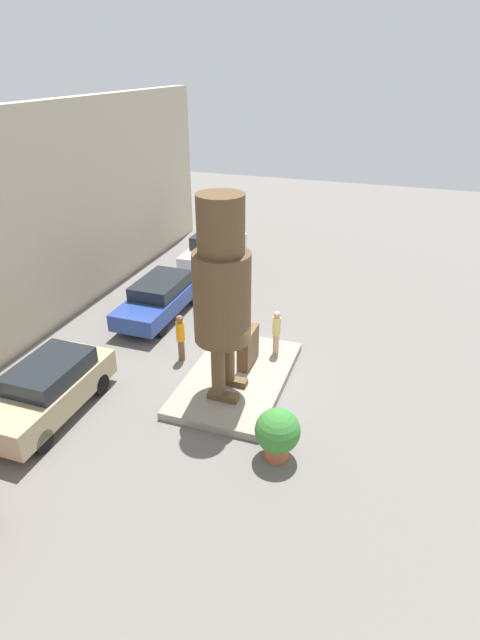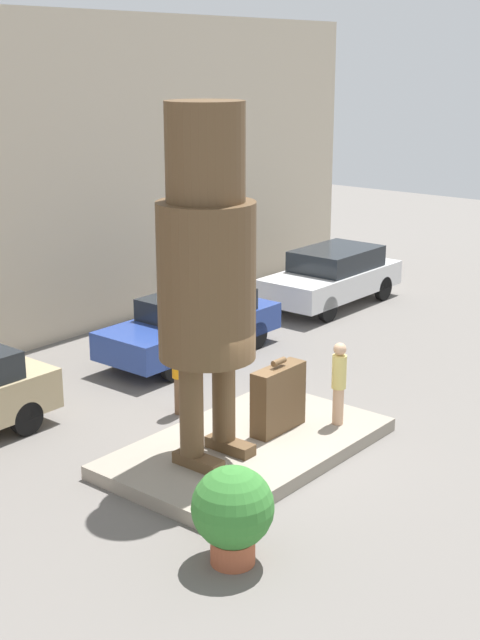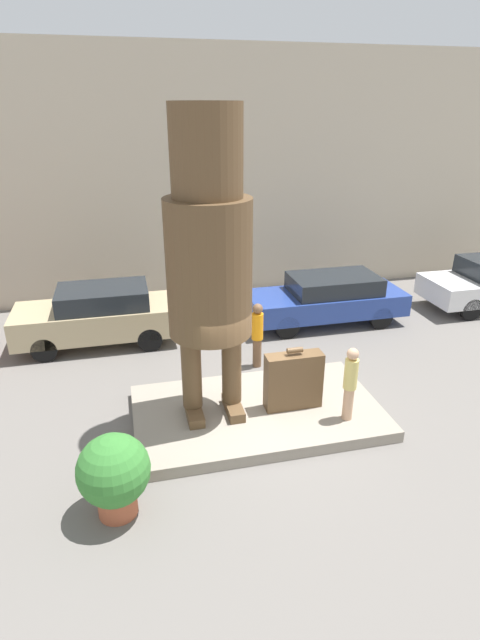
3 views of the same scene
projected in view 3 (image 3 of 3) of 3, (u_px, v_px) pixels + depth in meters
ground_plane at (257, 417)px, 10.55m from camera, size 60.00×60.00×0.00m
pedestal at (257, 412)px, 10.51m from camera, size 5.11×3.00×0.24m
building_backdrop at (194, 178)px, 16.16m from camera, size 28.00×0.60×7.85m
statue_figure at (209, 249)px, 9.00m from camera, size 1.59×1.59×5.89m
giant_suitcase at (293, 381)px, 10.27m from camera, size 1.18×0.37×1.37m
tourist at (350, 381)px, 9.76m from camera, size 0.27×0.27×1.57m
parked_car_tan at (99, 315)px, 13.53m from camera, size 4.32×1.73×1.62m
parked_car_blue at (328, 298)px, 14.89m from camera, size 4.67×1.77×1.48m
planter_pot at (114, 473)px, 7.77m from camera, size 1.16×1.16×1.43m
worker_hivis at (257, 333)px, 12.29m from camera, size 0.29×0.29×1.68m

